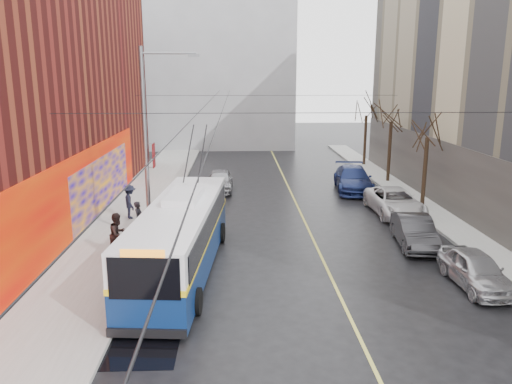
# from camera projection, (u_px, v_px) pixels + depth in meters

# --- Properties ---
(ground) EXTENTS (140.00, 140.00, 0.00)m
(ground) POSITION_uv_depth(u_px,v_px,m) (315.00, 355.00, 14.19)
(ground) COLOR black
(ground) RESTS_ON ground
(sidewalk_left) EXTENTS (4.00, 60.00, 0.15)m
(sidewalk_left) POSITION_uv_depth(u_px,v_px,m) (124.00, 229.00, 25.53)
(sidewalk_left) COLOR gray
(sidewalk_left) RESTS_ON ground
(sidewalk_right) EXTENTS (2.00, 60.00, 0.15)m
(sidewalk_right) POSITION_uv_depth(u_px,v_px,m) (450.00, 225.00, 26.20)
(sidewalk_right) COLOR gray
(sidewalk_right) RESTS_ON ground
(lane_line) EXTENTS (0.12, 50.00, 0.01)m
(lane_line) POSITION_uv_depth(u_px,v_px,m) (303.00, 218.00, 27.86)
(lane_line) COLOR #BFB74C
(lane_line) RESTS_ON ground
(building_far) EXTENTS (20.50, 12.10, 18.00)m
(building_far) POSITION_uv_depth(u_px,v_px,m) (201.00, 63.00, 55.63)
(building_far) COLOR gray
(building_far) RESTS_ON ground
(streetlight_pole) EXTENTS (2.65, 0.60, 9.00)m
(streetlight_pole) POSITION_uv_depth(u_px,v_px,m) (149.00, 141.00, 22.56)
(streetlight_pole) COLOR slate
(streetlight_pole) RESTS_ON ground
(catenary_wires) EXTENTS (18.00, 60.00, 0.22)m
(catenary_wires) POSITION_uv_depth(u_px,v_px,m) (229.00, 104.00, 27.02)
(catenary_wires) COLOR black
(tree_near) EXTENTS (3.20, 3.20, 6.40)m
(tree_near) POSITION_uv_depth(u_px,v_px,m) (428.00, 124.00, 28.96)
(tree_near) COLOR black
(tree_near) RESTS_ON ground
(tree_mid) EXTENTS (3.20, 3.20, 6.68)m
(tree_mid) POSITION_uv_depth(u_px,v_px,m) (392.00, 111.00, 35.70)
(tree_mid) COLOR black
(tree_mid) RESTS_ON ground
(tree_far) EXTENTS (3.20, 3.20, 6.57)m
(tree_far) POSITION_uv_depth(u_px,v_px,m) (367.00, 106.00, 42.54)
(tree_far) COLOR black
(tree_far) RESTS_ON ground
(puddle) EXTENTS (2.22, 2.71, 0.01)m
(puddle) POSITION_uv_depth(u_px,v_px,m) (141.00, 345.00, 14.75)
(puddle) COLOR black
(puddle) RESTS_ON ground
(pigeons_flying) EXTENTS (3.85, 2.59, 0.83)m
(pigeons_flying) POSITION_uv_depth(u_px,v_px,m) (237.00, 91.00, 22.00)
(pigeons_flying) COLOR slate
(trolleybus) EXTENTS (3.36, 11.51, 5.39)m
(trolleybus) POSITION_uv_depth(u_px,v_px,m) (181.00, 236.00, 19.94)
(trolleybus) COLOR #0A1F4E
(trolleybus) RESTS_ON ground
(parked_car_a) EXTENTS (1.69, 4.01, 1.35)m
(parked_car_a) POSITION_uv_depth(u_px,v_px,m) (476.00, 270.00, 18.65)
(parked_car_a) COLOR #AEAEB3
(parked_car_a) RESTS_ON ground
(parked_car_b) EXTENTS (1.99, 4.42, 1.41)m
(parked_car_b) POSITION_uv_depth(u_px,v_px,m) (414.00, 231.00, 23.11)
(parked_car_b) COLOR #28282B
(parked_car_b) RESTS_ON ground
(parked_car_c) EXTENTS (2.53, 5.33, 1.47)m
(parked_car_c) POSITION_uv_depth(u_px,v_px,m) (395.00, 202.00, 28.35)
(parked_car_c) COLOR silver
(parked_car_c) RESTS_ON ground
(parked_car_d) EXTENTS (2.90, 5.90, 1.65)m
(parked_car_d) POSITION_uv_depth(u_px,v_px,m) (353.00, 179.00, 34.11)
(parked_car_d) COLOR navy
(parked_car_d) RESTS_ON ground
(following_car) EXTENTS (1.80, 4.28, 1.45)m
(following_car) POSITION_uv_depth(u_px,v_px,m) (220.00, 181.00, 34.10)
(following_car) COLOR #9B9B9F
(following_car) RESTS_ON ground
(pedestrian_a) EXTENTS (0.50, 0.68, 1.71)m
(pedestrian_a) POSITION_uv_depth(u_px,v_px,m) (139.00, 219.00, 24.10)
(pedestrian_a) COLOR black
(pedestrian_a) RESTS_ON sidewalk_left
(pedestrian_b) EXTENTS (1.07, 1.15, 1.90)m
(pedestrian_b) POSITION_uv_depth(u_px,v_px,m) (118.00, 234.00, 21.43)
(pedestrian_b) COLOR black
(pedestrian_b) RESTS_ON sidewalk_left
(pedestrian_c) EXTENTS (1.09, 1.37, 1.86)m
(pedestrian_c) POSITION_uv_depth(u_px,v_px,m) (130.00, 202.00, 27.00)
(pedestrian_c) COLOR black
(pedestrian_c) RESTS_ON sidewalk_left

